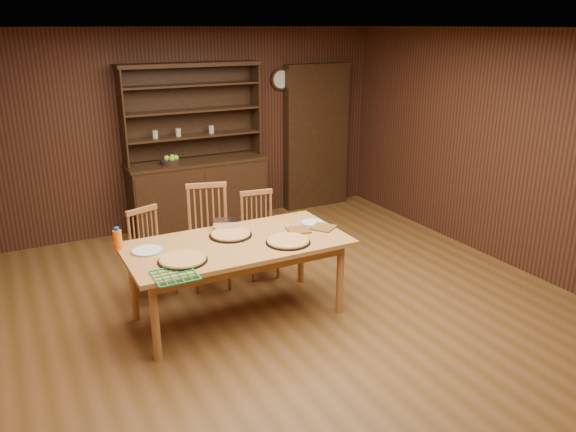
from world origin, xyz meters
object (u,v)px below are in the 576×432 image
chair_right (259,231)px  dining_table (237,250)px  juice_bottle (118,239)px  chair_left (150,250)px  chair_center (209,232)px  china_hutch (198,185)px

chair_right → dining_table: bearing=-118.7°
dining_table → juice_bottle: juice_bottle is taller
chair_left → juice_bottle: size_ratio=4.48×
chair_center → chair_right: size_ratio=1.16×
china_hutch → chair_left: 1.98m
dining_table → chair_right: size_ratio=2.16×
chair_left → chair_center: bearing=-23.1°
chair_right → chair_left: bearing=-174.8°
china_hutch → chair_right: 1.72m
china_hutch → chair_left: (-1.08, -1.66, -0.12)m
dining_table → juice_bottle: 1.06m
juice_bottle → chair_right: bearing=16.3°
chair_left → dining_table: bearing=-74.9°
china_hutch → chair_center: (-0.46, -1.69, -0.02)m
dining_table → chair_right: (0.59, 0.80, -0.18)m
dining_table → chair_right: 1.01m
chair_center → juice_bottle: chair_center is taller
dining_table → chair_right: chair_right is taller
dining_table → chair_right: bearing=53.5°
china_hutch → chair_right: bearing=-86.4°
chair_center → china_hutch: bearing=90.0°
chair_left → juice_bottle: juice_bottle is taller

